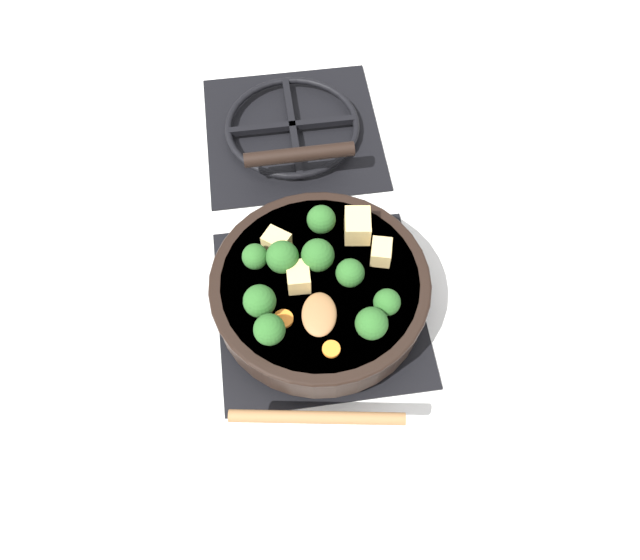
% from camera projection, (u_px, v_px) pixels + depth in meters
% --- Properties ---
extents(ground_plane, '(2.40, 2.40, 0.00)m').
position_uv_depth(ground_plane, '(320.00, 308.00, 0.95)').
color(ground_plane, silver).
extents(front_burner_grate, '(0.31, 0.31, 0.03)m').
position_uv_depth(front_burner_grate, '(320.00, 304.00, 0.94)').
color(front_burner_grate, black).
rests_on(front_burner_grate, ground_plane).
extents(rear_burner_grate, '(0.31, 0.31, 0.03)m').
position_uv_depth(rear_burner_grate, '(292.00, 129.00, 1.12)').
color(rear_burner_grate, black).
rests_on(rear_burner_grate, ground_plane).
extents(skillet_pan, '(0.32, 0.42, 0.06)m').
position_uv_depth(skillet_pan, '(320.00, 287.00, 0.90)').
color(skillet_pan, black).
rests_on(skillet_pan, front_burner_grate).
extents(wooden_spoon, '(0.22, 0.20, 0.02)m').
position_uv_depth(wooden_spoon, '(318.00, 369.00, 0.81)').
color(wooden_spoon, olive).
rests_on(wooden_spoon, skillet_pan).
extents(tofu_cube_center_large, '(0.05, 0.04, 0.03)m').
position_uv_depth(tofu_cube_center_large, '(277.00, 242.00, 0.90)').
color(tofu_cube_center_large, '#DBB770').
rests_on(tofu_cube_center_large, skillet_pan).
extents(tofu_cube_near_handle, '(0.04, 0.05, 0.04)m').
position_uv_depth(tofu_cube_near_handle, '(357.00, 226.00, 0.91)').
color(tofu_cube_near_handle, '#DBB770').
rests_on(tofu_cube_near_handle, skillet_pan).
extents(tofu_cube_east_chunk, '(0.04, 0.04, 0.03)m').
position_uv_depth(tofu_cube_east_chunk, '(381.00, 252.00, 0.89)').
color(tofu_cube_east_chunk, '#DBB770').
rests_on(tofu_cube_east_chunk, skillet_pan).
extents(tofu_cube_west_chunk, '(0.03, 0.04, 0.03)m').
position_uv_depth(tofu_cube_west_chunk, '(299.00, 278.00, 0.86)').
color(tofu_cube_west_chunk, '#DBB770').
rests_on(tofu_cube_west_chunk, skillet_pan).
extents(broccoli_floret_near_spoon, '(0.05, 0.05, 0.05)m').
position_uv_depth(broccoli_floret_near_spoon, '(282.00, 257.00, 0.87)').
color(broccoli_floret_near_spoon, '#709956').
rests_on(broccoli_floret_near_spoon, skillet_pan).
extents(broccoli_floret_center_top, '(0.04, 0.04, 0.05)m').
position_uv_depth(broccoli_floret_center_top, '(350.00, 273.00, 0.86)').
color(broccoli_floret_center_top, '#709956').
rests_on(broccoli_floret_center_top, skillet_pan).
extents(broccoli_floret_east_rim, '(0.05, 0.05, 0.05)m').
position_uv_depth(broccoli_floret_east_rim, '(316.00, 256.00, 0.87)').
color(broccoli_floret_east_rim, '#709956').
rests_on(broccoli_floret_east_rim, skillet_pan).
extents(broccoli_floret_west_rim, '(0.04, 0.04, 0.05)m').
position_uv_depth(broccoli_floret_west_rim, '(321.00, 220.00, 0.90)').
color(broccoli_floret_west_rim, '#709956').
rests_on(broccoli_floret_west_rim, skillet_pan).
extents(broccoli_floret_north_edge, '(0.04, 0.04, 0.04)m').
position_uv_depth(broccoli_floret_north_edge, '(255.00, 257.00, 0.87)').
color(broccoli_floret_north_edge, '#709956').
rests_on(broccoli_floret_north_edge, skillet_pan).
extents(broccoli_floret_south_cluster, '(0.04, 0.04, 0.04)m').
position_uv_depth(broccoli_floret_south_cluster, '(387.00, 302.00, 0.83)').
color(broccoli_floret_south_cluster, '#709956').
rests_on(broccoli_floret_south_cluster, skillet_pan).
extents(broccoli_floret_mid_floret, '(0.04, 0.04, 0.05)m').
position_uv_depth(broccoli_floret_mid_floret, '(260.00, 301.00, 0.83)').
color(broccoli_floret_mid_floret, '#709956').
rests_on(broccoli_floret_mid_floret, skillet_pan).
extents(broccoli_floret_small_inner, '(0.04, 0.04, 0.05)m').
position_uv_depth(broccoli_floret_small_inner, '(269.00, 330.00, 0.81)').
color(broccoli_floret_small_inner, '#709956').
rests_on(broccoli_floret_small_inner, skillet_pan).
extents(broccoli_floret_tall_stem, '(0.04, 0.04, 0.05)m').
position_uv_depth(broccoli_floret_tall_stem, '(372.00, 324.00, 0.82)').
color(broccoli_floret_tall_stem, '#709956').
rests_on(broccoli_floret_tall_stem, skillet_pan).
extents(carrot_slice_orange_thin, '(0.02, 0.02, 0.01)m').
position_uv_depth(carrot_slice_orange_thin, '(333.00, 349.00, 0.83)').
color(carrot_slice_orange_thin, orange).
rests_on(carrot_slice_orange_thin, skillet_pan).
extents(carrot_slice_near_center, '(0.03, 0.03, 0.01)m').
position_uv_depth(carrot_slice_near_center, '(283.00, 319.00, 0.85)').
color(carrot_slice_near_center, orange).
rests_on(carrot_slice_near_center, skillet_pan).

